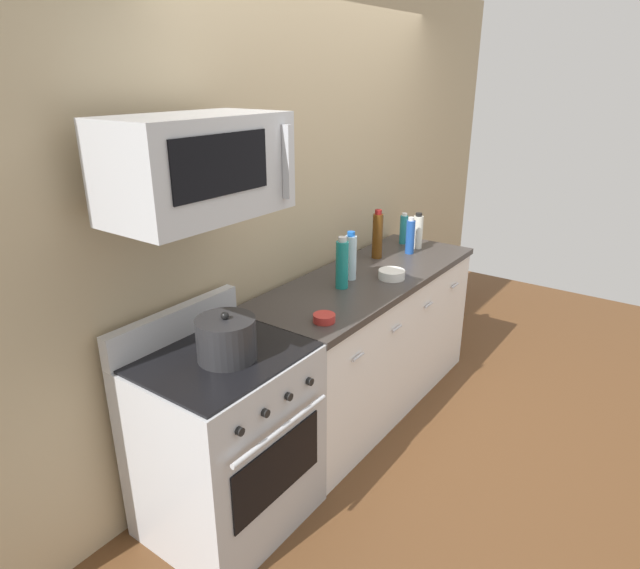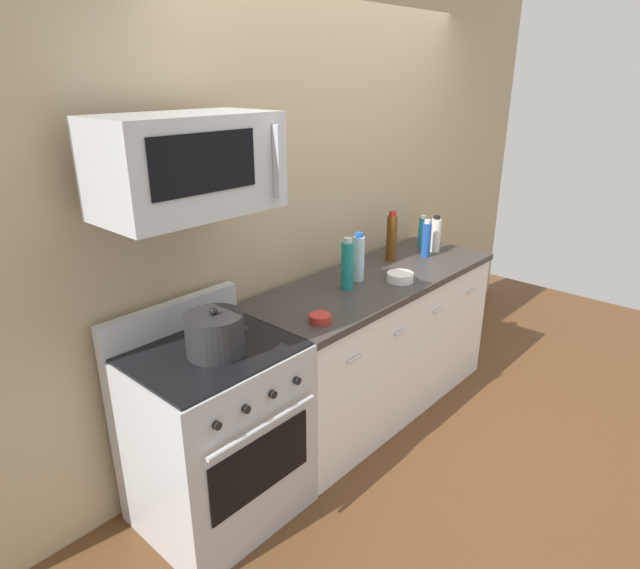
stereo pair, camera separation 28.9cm
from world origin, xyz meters
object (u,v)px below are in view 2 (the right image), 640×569
bottle_soda_blue (426,239)px  bottle_vinegar_white (436,235)px  range_oven (216,432)px  bowl_red_small (320,318)px  microwave (187,164)px  bottle_sparkling_teal (347,265)px  bottle_dish_soap (422,232)px  stockpot (215,334)px  bowl_white_ceramic (400,277)px  bottle_wine_amber (392,237)px  bottle_water_clear (359,258)px

bottle_soda_blue → bottle_vinegar_white: (0.15, 0.01, -0.00)m
range_oven → bottle_vinegar_white: size_ratio=4.15×
range_oven → bowl_red_small: size_ratio=9.38×
microwave → bottle_sparkling_teal: (1.01, -0.03, -0.68)m
bottle_dish_soap → bowl_red_small: bearing=-167.6°
bottle_dish_soap → stockpot: 2.03m
bottle_dish_soap → range_oven: bearing=-175.9°
stockpot → bottle_soda_blue: bearing=1.5°
bottle_soda_blue → bottle_vinegar_white: same height
bottle_sparkling_teal → bowl_white_ceramic: size_ratio=1.90×
bottle_soda_blue → stockpot: size_ratio=0.98×
bottle_dish_soap → bottle_sparkling_teal: bottle_sparkling_teal is taller
range_oven → microwave: (0.00, 0.04, 1.28)m
bottle_vinegar_white → bowl_white_ceramic: size_ratio=1.58×
microwave → bowl_white_ceramic: bearing=-8.3°
range_oven → bottle_sparkling_teal: 1.17m
bowl_red_small → bottle_soda_blue: bearing=7.7°
microwave → bottle_sparkling_teal: size_ratio=2.41×
range_oven → bowl_white_ceramic: size_ratio=6.57×
bottle_soda_blue → bottle_dish_soap: bottle_soda_blue is taller
bottle_sparkling_teal → range_oven: bearing=-179.2°
microwave → bottle_dish_soap: microwave is taller
bottle_soda_blue → bowl_red_small: 1.29m
bowl_red_small → bottle_wine_amber: bearing=16.3°
range_oven → bottle_sparkling_teal: (1.01, 0.01, 0.60)m
bottle_vinegar_white → bowl_red_small: size_ratio=2.26×
bottle_dish_soap → bottle_sparkling_teal: bearing=-172.7°
range_oven → bottle_soda_blue: 1.92m
bowl_red_small → range_oven: bearing=162.5°
microwave → bottle_wine_amber: bearing=3.1°
bottle_wine_amber → bottle_dish_soap: bearing=1.7°
bottle_sparkling_teal → bottle_soda_blue: bearing=-1.3°
bottle_sparkling_teal → bowl_white_ceramic: bottle_sparkling_teal is taller
bottle_wine_amber → bowl_white_ceramic: size_ratio=2.05×
microwave → range_oven: bearing=-90.3°
bottle_dish_soap → bottle_vinegar_white: size_ratio=0.89×
range_oven → bottle_water_clear: (1.16, 0.05, 0.59)m
bottle_vinegar_white → bowl_white_ceramic: bearing=-166.6°
bowl_white_ceramic → bottle_soda_blue: bearing=15.5°
bottle_water_clear → bottle_soda_blue: bearing=-4.9°
bowl_red_small → bowl_white_ceramic: bearing=2.2°
bottle_soda_blue → bottle_wine_amber: (-0.22, 0.14, 0.04)m
bottle_vinegar_white → bottle_wine_amber: bearing=161.4°
bottle_water_clear → bowl_white_ceramic: 0.28m
range_oven → bottle_water_clear: size_ratio=3.57×
bottle_wine_amber → stockpot: bearing=-173.4°
bottle_water_clear → bottle_wine_amber: bearing=9.9°
microwave → bottle_vinegar_white: bearing=-1.0°
bottle_sparkling_teal → bowl_red_small: bearing=-156.8°
bottle_vinegar_white → bowl_white_ceramic: bottle_vinegar_white is taller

